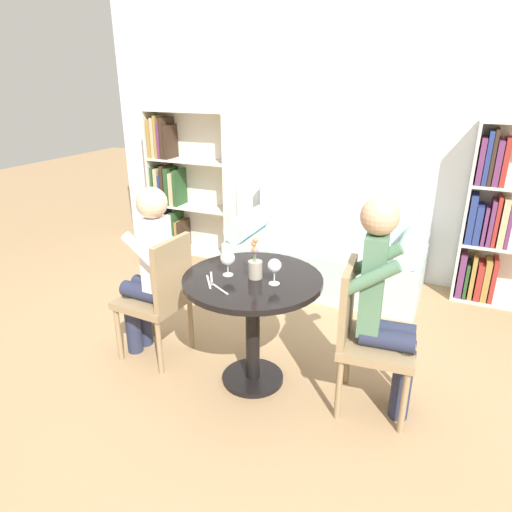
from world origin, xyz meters
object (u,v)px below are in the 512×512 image
Objects in this scene: bookshelf_right at (508,221)px; wine_glass_left at (228,259)px; person_left at (149,270)px; person_right at (384,304)px; bookshelf_left at (182,186)px; flower_vase at (255,264)px; chair_left at (161,293)px; wine_glass_right at (274,266)px; chair_right at (365,332)px; couch at (326,253)px.

wine_glass_left is at bearing -129.68° from bookshelf_right.
person_right reaches higher than person_left.
bookshelf_left is 2.62m from flower_vase.
person_right is at bearing 6.58° from wine_glass_left.
flower_vase is at bearing 90.03° from person_right.
wine_glass_left is (0.54, -0.02, 0.35)m from chair_left.
chair_left is 0.91m from wine_glass_right.
bookshelf_right reaches higher than chair_right.
bookshelf_left is 9.93× the size of wine_glass_right.
chair_right is (2.44, -1.87, -0.24)m from bookshelf_left.
flower_vase is at bearing 93.36° from person_left.
couch is 1.36× the size of person_right.
chair_left reaches higher than wine_glass_right.
chair_right reaches higher than wine_glass_left.
wine_glass_left is (-0.84, -0.09, 0.35)m from chair_right.
wine_glass_left is 0.17m from flower_vase.
person_right is at bearing 96.09° from person_left.
bookshelf_right is 9.99× the size of wine_glass_left.
couch is at bearing 90.58° from flower_vase.
chair_right is at bearing -37.35° from bookshelf_left.
wine_glass_left is (-0.92, -0.11, 0.16)m from person_right.
person_right is at bearing 9.96° from wine_glass_right.
wine_glass_right is at bearing 91.56° from chair_left.
chair_right is 0.73× the size of person_left.
chair_left is 0.18m from person_left.
couch is at bearing 20.47° from person_right.
bookshelf_right is at bearing -26.26° from person_right.
chair_left is at bearing 87.31° from chair_right.
wine_glass_right is 0.60× the size of flower_vase.
wine_glass_right is at bearing -14.50° from flower_vase.
flower_vase is at bearing 165.50° from wine_glass_right.
flower_vase is at bearing 11.22° from wine_glass_left.
wine_glass_left is (-1.63, -1.96, 0.11)m from bookshelf_right.
flower_vase reaches higher than wine_glass_right.
chair_left is 0.73× the size of person_left.
wine_glass_right is (-0.62, -0.11, 0.16)m from person_right.
couch is 1.13× the size of bookshelf_left.
person_right is at bearing -36.20° from bookshelf_left.
bookshelf_right is 1.98m from person_right.
bookshelf_left is (-1.76, 0.27, 0.42)m from couch.
flower_vase is (-0.67, -0.06, 0.33)m from chair_right.
flower_vase reaches higher than chair_left.
bookshelf_left reaches higher than chair_right.
wine_glass_left is 0.60× the size of flower_vase.
bookshelf_right is 1.72× the size of chair_left.
bookshelf_left reaches higher than wine_glass_left.
wine_glass_left is at bearing -168.78° from flower_vase.
person_right reaches higher than wine_glass_left.
chair_right is 5.77× the size of wine_glass_right.
flower_vase is at bearing -127.12° from bookshelf_right.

